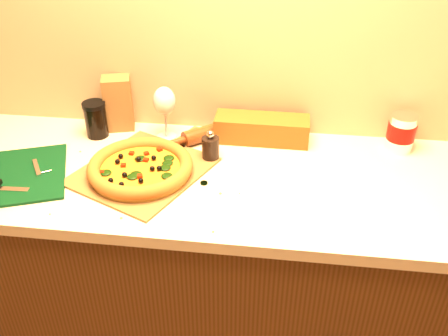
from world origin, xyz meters
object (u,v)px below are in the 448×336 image
wine_glass (164,102)px  dark_jar (96,119)px  cutting_board (27,174)px  coffee_canister (401,132)px  pizza (140,167)px  rolling_pin (219,130)px  pizza_peel (146,169)px  pepper_grinder (211,148)px

wine_glass → dark_jar: wine_glass is taller
cutting_board → coffee_canister: coffee_canister is taller
pizza → dark_jar: bearing=133.8°
rolling_pin → pizza_peel: bearing=-129.8°
pizza → coffee_canister: size_ratio=2.58×
pizza_peel → wine_glass: bearing=109.8°
pizza_peel → pepper_grinder: (0.21, 0.09, 0.04)m
coffee_canister → pizza: bearing=-162.1°
pizza_peel → pepper_grinder: 0.23m
cutting_board → coffee_canister: (1.25, 0.33, 0.06)m
coffee_canister → rolling_pin: bearing=179.1°
pizza → rolling_pin: (0.22, 0.29, -0.00)m
pizza → cutting_board: (-0.38, -0.05, -0.03)m
rolling_pin → dark_jar: dark_jar is taller
pepper_grinder → rolling_pin: size_ratio=0.33×
pizza_peel → wine_glass: size_ratio=2.94×
pizza → wine_glass: wine_glass is taller
rolling_pin → wine_glass: size_ratio=1.71×
cutting_board → dark_jar: dark_jar is taller
pepper_grinder → coffee_canister: bearing=13.0°
wine_glass → coffee_canister: bearing=1.2°
cutting_board → coffee_canister: size_ratio=2.97×
cutting_board → rolling_pin: bearing=9.1°
dark_jar → wine_glass: bearing=4.8°
pizza → coffee_canister: (0.88, 0.28, 0.04)m
pizza_peel → coffee_canister: size_ratio=4.42×
rolling_pin → dark_jar: size_ratio=2.54×
pizza_peel → coffee_canister: (0.87, 0.25, 0.07)m
pizza → coffee_canister: coffee_canister is taller
pizza → dark_jar: 0.34m
pizza → rolling_pin: bearing=52.9°
cutting_board → dark_jar: size_ratio=2.93×
rolling_pin → wine_glass: (-0.19, -0.03, 0.11)m
pizza_peel → pizza: (-0.01, -0.04, 0.03)m
wine_glass → pizza: bearing=-96.0°
pizza → coffee_canister: 0.92m
pizza_peel → rolling_pin: bearing=75.2°
rolling_pin → wine_glass: wine_glass is taller
pizza → dark_jar: size_ratio=2.55×
pepper_grinder → dark_jar: size_ratio=0.83×
pizza → wine_glass: (0.03, 0.26, 0.11)m
cutting_board → pizza_peel: bearing=-8.2°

